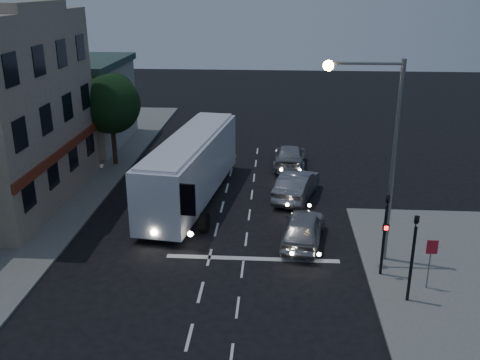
# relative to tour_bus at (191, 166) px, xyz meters

# --- Properties ---
(ground) EXTENTS (120.00, 120.00, 0.00)m
(ground) POSITION_rel_tour_bus_xyz_m (1.88, -9.05, -2.07)
(ground) COLOR black
(sidewalk_far) EXTENTS (12.00, 50.00, 0.12)m
(sidewalk_far) POSITION_rel_tour_bus_xyz_m (-11.12, -1.05, -2.01)
(sidewalk_far) COLOR slate
(sidewalk_far) RESTS_ON ground
(road_markings) EXTENTS (8.00, 30.55, 0.01)m
(road_markings) POSITION_rel_tour_bus_xyz_m (3.17, -5.74, -2.06)
(road_markings) COLOR silver
(road_markings) RESTS_ON ground
(tour_bus) EXTENTS (4.22, 12.73, 3.83)m
(tour_bus) POSITION_rel_tour_bus_xyz_m (0.00, 0.00, 0.00)
(tour_bus) COLOR white
(tour_bus) RESTS_ON ground
(car_suv) EXTENTS (2.59, 4.87, 1.58)m
(car_suv) POSITION_rel_tour_bus_xyz_m (6.26, -5.25, -1.28)
(car_suv) COLOR #A7A7A8
(car_suv) RESTS_ON ground
(car_sedan_a) EXTENTS (3.04, 5.26, 1.64)m
(car_sedan_a) POSITION_rel_tour_bus_xyz_m (6.14, 0.61, -1.25)
(car_sedan_a) COLOR slate
(car_sedan_a) RESTS_ON ground
(car_sedan_b) EXTENTS (2.36, 5.26, 1.50)m
(car_sedan_b) POSITION_rel_tour_bus_xyz_m (5.84, 6.41, -1.32)
(car_sedan_b) COLOR #9E9FA2
(car_sedan_b) RESTS_ON ground
(traffic_signal_main) EXTENTS (0.25, 0.35, 4.10)m
(traffic_signal_main) POSITION_rel_tour_bus_xyz_m (9.48, -8.27, 0.35)
(traffic_signal_main) COLOR black
(traffic_signal_main) RESTS_ON sidewalk_near
(traffic_signal_side) EXTENTS (0.18, 0.15, 4.10)m
(traffic_signal_side) POSITION_rel_tour_bus_xyz_m (10.18, -10.25, 0.35)
(traffic_signal_side) COLOR black
(traffic_signal_side) RESTS_ON sidewalk_near
(regulatory_sign) EXTENTS (0.45, 0.12, 2.20)m
(regulatory_sign) POSITION_rel_tour_bus_xyz_m (11.18, -9.29, -0.47)
(regulatory_sign) COLOR slate
(regulatory_sign) RESTS_ON sidewalk_near
(streetlight) EXTENTS (3.32, 0.44, 9.00)m
(streetlight) POSITION_rel_tour_bus_xyz_m (9.23, -6.85, 3.66)
(streetlight) COLOR slate
(streetlight) RESTS_ON sidewalk_near
(low_building_north) EXTENTS (9.40, 9.40, 6.50)m
(low_building_north) POSITION_rel_tour_bus_xyz_m (-11.62, 10.95, 1.32)
(low_building_north) COLOR #A7A69E
(low_building_north) RESTS_ON sidewalk_far
(street_tree) EXTENTS (4.00, 4.00, 6.20)m
(street_tree) POSITION_rel_tour_bus_xyz_m (-6.33, 5.97, 2.43)
(street_tree) COLOR black
(street_tree) RESTS_ON sidewalk_far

